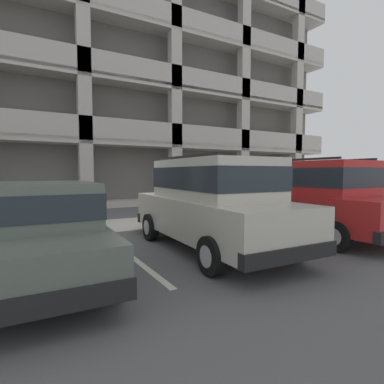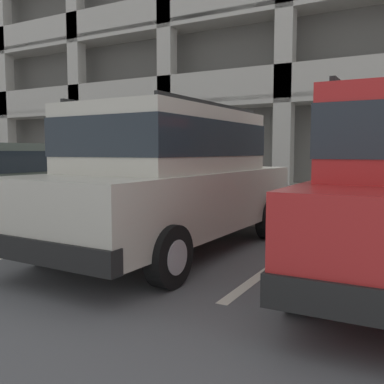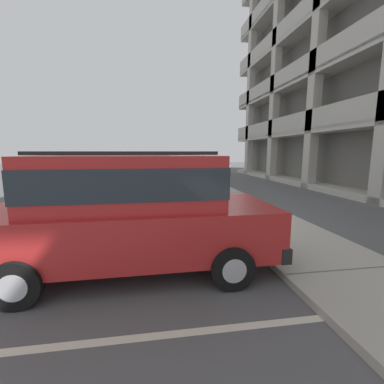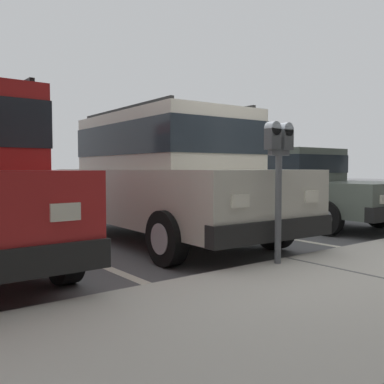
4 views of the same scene
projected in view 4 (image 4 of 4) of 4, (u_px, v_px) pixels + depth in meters
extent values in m
cube|color=#565659|center=(272.00, 269.00, 5.10)|extent=(80.00, 80.00, 0.10)
cube|color=#ADA89E|center=(375.00, 283.00, 4.06)|extent=(40.00, 2.20, 0.12)
cube|color=#606060|center=(375.00, 276.00, 4.06)|extent=(0.03, 2.16, 0.00)
cube|color=silver|center=(377.00, 222.00, 9.19)|extent=(0.12, 4.80, 0.01)
cube|color=silver|center=(275.00, 236.00, 7.20)|extent=(0.12, 4.80, 0.01)
cube|color=silver|center=(94.00, 262.00, 5.21)|extent=(0.12, 4.80, 0.01)
cube|color=beige|center=(165.00, 195.00, 6.68)|extent=(1.97, 4.75, 0.80)
cube|color=beige|center=(163.00, 143.00, 6.68)|extent=(1.70, 2.96, 0.84)
cube|color=#232B33|center=(163.00, 141.00, 6.68)|extent=(1.73, 2.98, 0.46)
cube|color=black|center=(275.00, 230.00, 4.83)|extent=(1.88, 0.21, 0.24)
cube|color=black|center=(104.00, 203.00, 8.57)|extent=(1.88, 0.21, 0.24)
cube|color=silver|center=(240.00, 201.00, 4.44)|extent=(0.24, 0.04, 0.14)
cube|color=silver|center=(311.00, 197.00, 5.10)|extent=(0.24, 0.04, 0.14)
cylinder|color=black|center=(167.00, 238.00, 5.00)|extent=(0.22, 0.67, 0.66)
cylinder|color=#B2B2B7|center=(167.00, 238.00, 5.00)|extent=(0.23, 0.37, 0.36)
cylinder|color=black|center=(274.00, 226.00, 6.05)|extent=(0.22, 0.67, 0.66)
cylinder|color=#B2B2B7|center=(274.00, 226.00, 6.05)|extent=(0.23, 0.37, 0.36)
cylinder|color=black|center=(76.00, 216.00, 7.36)|extent=(0.22, 0.67, 0.66)
cylinder|color=#B2B2B7|center=(76.00, 216.00, 7.36)|extent=(0.23, 0.37, 0.36)
cylinder|color=black|center=(164.00, 210.00, 8.41)|extent=(0.22, 0.67, 0.66)
cylinder|color=#B2B2B7|center=(164.00, 210.00, 8.41)|extent=(0.23, 0.37, 0.36)
cube|color=black|center=(123.00, 109.00, 6.25)|extent=(0.12, 2.62, 0.05)
cube|color=black|center=(199.00, 116.00, 7.06)|extent=(0.12, 2.62, 0.05)
cube|color=#5B665B|center=(296.00, 195.00, 8.84)|extent=(1.78, 4.43, 0.60)
cube|color=#5B665B|center=(285.00, 165.00, 9.05)|extent=(1.53, 2.01, 0.64)
cube|color=#232B33|center=(285.00, 164.00, 9.05)|extent=(1.56, 2.03, 0.35)
cube|color=black|center=(227.00, 198.00, 10.59)|extent=(1.74, 0.19, 0.24)
cube|color=silver|center=(384.00, 199.00, 6.75)|extent=(0.24, 0.03, 0.14)
cylinder|color=black|center=(327.00, 218.00, 7.27)|extent=(0.17, 0.60, 0.60)
cylinder|color=#B2B2B7|center=(327.00, 218.00, 7.27)|extent=(0.19, 0.33, 0.33)
cylinder|color=black|center=(380.00, 212.00, 8.25)|extent=(0.17, 0.60, 0.60)
cylinder|color=#B2B2B7|center=(380.00, 212.00, 8.25)|extent=(0.19, 0.33, 0.33)
cylinder|color=black|center=(222.00, 207.00, 9.46)|extent=(0.17, 0.60, 0.60)
cylinder|color=#B2B2B7|center=(222.00, 207.00, 9.46)|extent=(0.19, 0.33, 0.33)
cylinder|color=black|center=(274.00, 203.00, 10.45)|extent=(0.17, 0.60, 0.60)
cylinder|color=#B2B2B7|center=(274.00, 203.00, 10.45)|extent=(0.19, 0.33, 0.33)
cube|color=silver|center=(66.00, 212.00, 3.30)|extent=(0.24, 0.03, 0.14)
cylinder|color=black|center=(64.00, 251.00, 4.25)|extent=(0.21, 0.66, 0.66)
cylinder|color=#B2B2B7|center=(64.00, 251.00, 4.25)|extent=(0.22, 0.36, 0.36)
cylinder|color=#595B60|center=(278.00, 210.00, 4.60)|extent=(0.07, 0.07, 1.16)
cube|color=#595B60|center=(279.00, 153.00, 4.56)|extent=(0.28, 0.06, 0.06)
cube|color=#424447|center=(285.00, 140.00, 4.62)|extent=(0.15, 0.11, 0.22)
cylinder|color=#9EA8B2|center=(285.00, 130.00, 4.61)|extent=(0.15, 0.11, 0.15)
cube|color=#B7B293|center=(281.00, 144.00, 4.67)|extent=(0.08, 0.01, 0.08)
cube|color=#424447|center=(273.00, 139.00, 4.50)|extent=(0.15, 0.11, 0.22)
cylinder|color=#9EA8B2|center=(273.00, 129.00, 4.49)|extent=(0.15, 0.11, 0.15)
cube|color=#B7B293|center=(268.00, 143.00, 4.55)|extent=(0.08, 0.01, 0.08)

